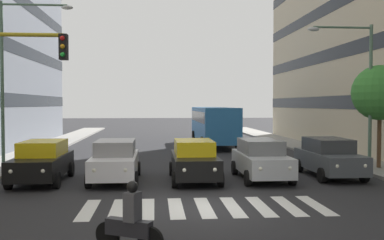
# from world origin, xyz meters

# --- Properties ---
(ground_plane) EXTENTS (180.00, 180.00, 0.00)m
(ground_plane) POSITION_xyz_m (0.00, 0.00, 0.00)
(ground_plane) COLOR #262628
(crosswalk_markings) EXTENTS (7.65, 2.80, 0.01)m
(crosswalk_markings) POSITION_xyz_m (-0.00, 0.00, 0.00)
(crosswalk_markings) COLOR silver
(crosswalk_markings) RESTS_ON ground_plane
(car_0) EXTENTS (2.02, 4.44, 1.72)m
(car_0) POSITION_xyz_m (-6.22, -5.33, 0.89)
(car_0) COLOR #474C51
(car_0) RESTS_ON ground_plane
(car_1) EXTENTS (2.02, 4.44, 1.72)m
(car_1) POSITION_xyz_m (-3.02, -4.93, 0.89)
(car_1) COLOR #B2B7BC
(car_1) RESTS_ON ground_plane
(car_2) EXTENTS (2.02, 4.44, 1.72)m
(car_2) POSITION_xyz_m (-0.11, -4.81, 0.89)
(car_2) COLOR black
(car_2) RESTS_ON ground_plane
(car_3) EXTENTS (2.02, 4.44, 1.72)m
(car_3) POSITION_xyz_m (3.22, -5.01, 0.89)
(car_3) COLOR silver
(car_3) RESTS_ON ground_plane
(car_4) EXTENTS (2.02, 4.44, 1.72)m
(car_4) POSITION_xyz_m (6.23, -5.02, 0.89)
(car_4) COLOR black
(car_4) RESTS_ON ground_plane
(bus_behind_traffic) EXTENTS (2.78, 10.50, 3.00)m
(bus_behind_traffic) POSITION_xyz_m (-3.02, -20.31, 1.86)
(bus_behind_traffic) COLOR #286BAD
(bus_behind_traffic) RESTS_ON ground_plane
(motorcycle_with_rider) EXTENTS (1.55, 0.89, 1.57)m
(motorcycle_with_rider) POSITION_xyz_m (2.11, 3.93, 0.65)
(motorcycle_with_rider) COLOR black
(motorcycle_with_rider) RESTS_ON ground_plane
(street_lamp_left) EXTENTS (3.20, 0.28, 6.90)m
(street_lamp_left) POSITION_xyz_m (-8.22, -6.61, 4.42)
(street_lamp_left) COLOR #4C6B56
(street_lamp_left) RESTS_ON sidewalk_left
(street_lamp_right) EXTENTS (3.42, 0.28, 7.97)m
(street_lamp_right) POSITION_xyz_m (8.23, -7.89, 5.02)
(street_lamp_right) COLOR #4C6B56
(street_lamp_right) RESTS_ON sidewalk_right
(street_tree_1) EXTENTS (2.70, 2.70, 5.02)m
(street_tree_1) POSITION_xyz_m (-9.40, -6.91, 3.80)
(street_tree_1) COLOR #513823
(street_tree_1) RESTS_ON sidewalk_left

